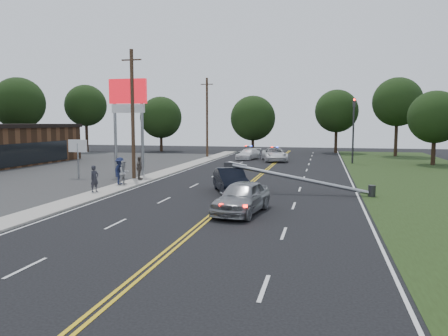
% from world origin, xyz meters
% --- Properties ---
extents(ground, '(120.00, 120.00, 0.00)m').
position_xyz_m(ground, '(0.00, 0.00, 0.00)').
color(ground, black).
rests_on(ground, ground).
extents(sidewalk, '(1.80, 70.00, 0.12)m').
position_xyz_m(sidewalk, '(-8.40, 10.00, 0.06)').
color(sidewalk, '#A8A398').
rests_on(sidewalk, ground).
extents(centerline_yellow, '(0.36, 80.00, 0.00)m').
position_xyz_m(centerline_yellow, '(0.00, 10.00, 0.01)').
color(centerline_yellow, gold).
rests_on(centerline_yellow, ground).
extents(pylon_sign, '(3.20, 0.35, 8.00)m').
position_xyz_m(pylon_sign, '(-10.50, 14.00, 6.00)').
color(pylon_sign, gray).
rests_on(pylon_sign, ground).
extents(small_sign, '(1.60, 0.14, 3.10)m').
position_xyz_m(small_sign, '(-14.00, 12.00, 2.33)').
color(small_sign, gray).
rests_on(small_sign, ground).
extents(traffic_signal, '(0.28, 0.41, 7.05)m').
position_xyz_m(traffic_signal, '(8.30, 30.00, 4.21)').
color(traffic_signal, '#2D2D30').
rests_on(traffic_signal, ground).
extents(fallen_streetlight, '(9.36, 0.44, 1.91)m').
position_xyz_m(fallen_streetlight, '(4.19, 8.00, 0.92)').
color(fallen_streetlight, '#2D2D30').
rests_on(fallen_streetlight, ground).
extents(utility_pole_mid, '(1.60, 0.28, 10.00)m').
position_xyz_m(utility_pole_mid, '(-9.20, 12.00, 5.08)').
color(utility_pole_mid, '#382619').
rests_on(utility_pole_mid, ground).
extents(utility_pole_far, '(1.60, 0.28, 10.00)m').
position_xyz_m(utility_pole_far, '(-9.20, 34.00, 5.08)').
color(utility_pole_far, '#382619').
rests_on(utility_pole_far, ground).
extents(tree_3, '(6.91, 6.91, 10.49)m').
position_xyz_m(tree_3, '(-34.99, 32.26, 7.02)').
color(tree_3, black).
rests_on(tree_3, ground).
extents(tree_4, '(6.20, 6.20, 10.09)m').
position_xyz_m(tree_4, '(-29.87, 40.56, 6.97)').
color(tree_4, black).
rests_on(tree_4, ground).
extents(tree_5, '(6.37, 6.37, 8.40)m').
position_xyz_m(tree_5, '(-19.29, 44.20, 5.21)').
color(tree_5, black).
rests_on(tree_5, ground).
extents(tree_6, '(6.74, 6.74, 8.46)m').
position_xyz_m(tree_6, '(-5.26, 45.90, 5.08)').
color(tree_6, black).
rests_on(tree_6, ground).
extents(tree_7, '(6.23, 6.23, 9.21)m').
position_xyz_m(tree_7, '(6.94, 46.65, 6.09)').
color(tree_7, black).
rests_on(tree_7, ground).
extents(tree_8, '(6.39, 6.39, 10.32)m').
position_xyz_m(tree_8, '(14.49, 41.83, 7.11)').
color(tree_8, black).
rests_on(tree_8, ground).
extents(tree_9, '(5.49, 5.49, 7.78)m').
position_xyz_m(tree_9, '(16.49, 30.23, 5.02)').
color(tree_9, black).
rests_on(tree_9, ground).
extents(crashed_sedan, '(3.30, 4.94, 1.54)m').
position_xyz_m(crashed_sedan, '(-0.58, 7.72, 0.77)').
color(crashed_sedan, black).
rests_on(crashed_sedan, ground).
extents(waiting_sedan, '(2.60, 4.94, 1.60)m').
position_xyz_m(waiting_sedan, '(1.32, 1.50, 0.80)').
color(waiting_sedan, gray).
rests_on(waiting_sedan, ground).
extents(emergency_a, '(3.78, 5.95, 1.53)m').
position_xyz_m(emergency_a, '(-0.32, 30.97, 0.76)').
color(emergency_a, white).
rests_on(emergency_a, ground).
extents(emergency_b, '(2.86, 4.80, 1.30)m').
position_xyz_m(emergency_b, '(-3.66, 32.65, 0.65)').
color(emergency_b, white).
rests_on(emergency_b, ground).
extents(bystander_a, '(0.58, 0.71, 1.68)m').
position_xyz_m(bystander_a, '(-8.77, 5.22, 0.96)').
color(bystander_a, '#282830').
rests_on(bystander_a, sidewalk).
extents(bystander_b, '(0.92, 1.01, 1.68)m').
position_xyz_m(bystander_b, '(-8.39, 8.60, 0.96)').
color(bystander_b, '#A0A0A5').
rests_on(bystander_b, sidewalk).
extents(bystander_c, '(0.73, 1.24, 1.91)m').
position_xyz_m(bystander_c, '(-8.76, 8.75, 1.07)').
color(bystander_c, '#1C2346').
rests_on(bystander_c, sidewalk).
extents(bystander_d, '(0.51, 1.07, 1.78)m').
position_xyz_m(bystander_d, '(-8.45, 11.34, 1.01)').
color(bystander_d, '#5E534B').
rests_on(bystander_d, sidewalk).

